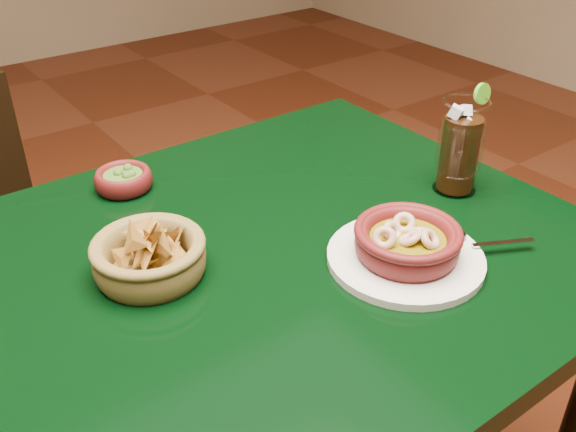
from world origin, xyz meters
TOP-DOWN VIEW (x-y plane):
  - dining_table at (0.00, 0.00)m, footprint 1.20×0.80m
  - shrimp_plate at (0.26, -0.14)m, footprint 0.29×0.23m
  - chip_basket at (-0.05, 0.05)m, footprint 0.19×0.19m
  - guacamole_ramekin at (0.03, 0.30)m, footprint 0.12×0.12m
  - cola_drink at (0.48, -0.04)m, footprint 0.16×0.16m

SIDE VIEW (x-z plane):
  - dining_table at x=0.00m, z-range 0.28..1.03m
  - guacamole_ramekin at x=0.03m, z-range 0.75..0.79m
  - shrimp_plate at x=0.26m, z-range 0.74..0.81m
  - chip_basket at x=-0.05m, z-range 0.72..0.84m
  - cola_drink at x=0.48m, z-range 0.74..0.92m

